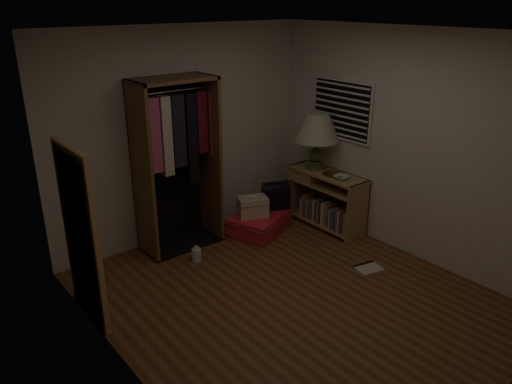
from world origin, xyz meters
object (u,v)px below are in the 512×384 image
at_px(table_lamp, 317,129).
at_px(train_case, 253,206).
at_px(white_jug, 197,255).
at_px(console_bookshelf, 325,197).
at_px(floor_mirror, 81,236).
at_px(black_bag, 276,194).
at_px(open_wardrobe, 178,148).
at_px(pink_suitcase, 260,222).

bearing_deg(table_lamp, train_case, 168.15).
height_order(train_case, white_jug, train_case).
distance_m(train_case, white_jug, 1.03).
height_order(console_bookshelf, train_case, console_bookshelf).
xyz_separation_m(floor_mirror, train_case, (2.33, 0.42, -0.47)).
distance_m(console_bookshelf, black_bag, 0.66).
bearing_deg(train_case, open_wardrobe, -179.50).
relative_size(black_bag, white_jug, 2.08).
relative_size(floor_mirror, table_lamp, 2.26).
distance_m(black_bag, table_lamp, 1.02).
bearing_deg(table_lamp, floor_mirror, -175.96).
relative_size(open_wardrobe, white_jug, 10.68).
bearing_deg(table_lamp, open_wardrobe, 162.92).
distance_m(console_bookshelf, pink_suitcase, 0.93).
xyz_separation_m(train_case, table_lamp, (0.92, -0.19, 0.91)).
bearing_deg(table_lamp, white_jug, 179.28).
height_order(black_bag, white_jug, black_bag).
distance_m(table_lamp, white_jug, 2.24).
height_order(floor_mirror, train_case, floor_mirror).
bearing_deg(black_bag, white_jug, -148.84).
relative_size(open_wardrobe, table_lamp, 2.72).
xyz_separation_m(pink_suitcase, train_case, (-0.11, 0.01, 0.25)).
relative_size(open_wardrobe, floor_mirror, 1.21).
relative_size(train_case, black_bag, 1.12).
bearing_deg(pink_suitcase, console_bookshelf, -47.10).
bearing_deg(white_jug, pink_suitcase, 8.57).
height_order(console_bookshelf, black_bag, console_bookshelf).
xyz_separation_m(open_wardrobe, table_lamp, (1.76, -0.54, 0.06)).
bearing_deg(pink_suitcase, open_wardrobe, 138.53).
distance_m(black_bag, white_jug, 1.43).
xyz_separation_m(black_bag, white_jug, (-1.37, -0.18, -0.36)).
distance_m(open_wardrobe, table_lamp, 1.84).
height_order(console_bookshelf, white_jug, console_bookshelf).
bearing_deg(train_case, white_jug, -147.16).
bearing_deg(pink_suitcase, train_case, 155.72).
distance_m(console_bookshelf, open_wardrobe, 2.08).
bearing_deg(open_wardrobe, pink_suitcase, -20.40).
relative_size(console_bookshelf, floor_mirror, 0.66).
xyz_separation_m(floor_mirror, white_jug, (1.36, 0.25, -0.77)).
xyz_separation_m(pink_suitcase, white_jug, (-1.08, -0.16, -0.04)).
distance_m(floor_mirror, black_bag, 2.80).
xyz_separation_m(open_wardrobe, pink_suitcase, (0.95, -0.35, -1.10)).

